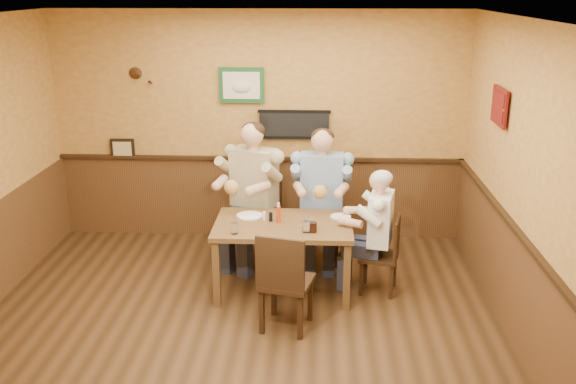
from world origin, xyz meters
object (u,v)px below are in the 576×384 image
Objects in this scene: dining_table at (283,231)px; diner_tan_shirt at (254,200)px; chair_near_side at (287,280)px; diner_white_elder at (380,238)px; chair_right_end at (379,254)px; pepper_shaker at (271,217)px; water_glass_left at (234,228)px; chair_back_left at (255,218)px; hot_sauce_bottle at (279,213)px; water_glass_mid at (306,227)px; diner_blue_polo at (321,203)px; salt_shaker at (264,216)px; chair_back_right at (321,220)px; cola_tumbler at (313,227)px.

dining_table is 0.95× the size of diner_tan_shirt.
chair_near_side is 1.21m from diner_white_elder.
chair_right_end is 8.76× the size of pepper_shaker.
water_glass_left is at bearing -64.51° from chair_right_end.
chair_back_left is (-0.37, 0.77, -0.14)m from dining_table.
chair_back_left is 1.55m from diner_white_elder.
water_glass_left is 0.53m from hot_sauce_bottle.
water_glass_mid is at bearing -44.90° from dining_table.
pepper_shaker is (0.24, -0.72, 0.28)m from chair_back_left.
diner_blue_polo is 0.94m from salt_shaker.
chair_back_left reaches higher than pepper_shaker.
hot_sauce_bottle reaches higher than water_glass_left.
cola_tumbler is at bearing -92.36° from chair_back_right.
diner_blue_polo reaches higher than pepper_shaker.
diner_tan_shirt is at bearing -106.13° from chair_right_end.
chair_right_end is at bearing 13.05° from water_glass_left.
water_glass_mid is 0.54m from salt_shaker.
chair_near_side is at bearing -113.75° from cola_tumbler.
diner_tan_shirt reaches higher than pepper_shaker.
salt_shaker is (-0.44, 0.32, -0.01)m from water_glass_mid.
chair_near_side is 0.69× the size of diner_blue_polo.
chair_back_left is 10.91× the size of pepper_shaker.
chair_right_end is 0.56× the size of diner_tan_shirt.
chair_near_side is 0.64m from water_glass_mid.
chair_near_side is 8.45× the size of water_glass_mid.
chair_back_left reaches higher than salt_shaker.
chair_back_left reaches higher than water_glass_mid.
chair_back_left reaches higher than dining_table.
water_glass_left is (-0.85, -1.11, 0.10)m from diner_blue_polo.
diner_tan_shirt is at bearing -60.11° from chair_near_side.
chair_near_side is 10.85× the size of salt_shaker.
hot_sauce_bottle is (-1.04, -0.00, 0.43)m from chair_right_end.
diner_blue_polo is at bearing 0.00° from chair_back_right.
diner_white_elder is 0.82m from water_glass_mid.
hot_sauce_bottle is at bearing 39.13° from water_glass_left.
pepper_shaker reaches higher than dining_table.
chair_near_side is at bearing -50.58° from chair_back_left.
water_glass_left reaches higher than cola_tumbler.
chair_back_left is 0.87m from hot_sauce_bottle.
chair_back_left is 1.04× the size of chair_back_right.
chair_back_left is at bearing -60.11° from chair_near_side.
dining_table is 0.86m from chair_back_left.
diner_white_elder reaches higher than cola_tumbler.
salt_shaker is (-0.51, 0.31, -0.01)m from cola_tumbler.
diner_blue_polo is at bearing 85.15° from cola_tumbler.
salt_shaker is (-1.19, 0.05, 0.38)m from chair_right_end.
diner_white_elder reaches higher than pepper_shaker.
pepper_shaker is (0.24, -0.72, 0.06)m from diner_tan_shirt.
diner_tan_shirt reaches higher than salt_shaker.
pepper_shaker is (-0.13, 0.05, 0.14)m from dining_table.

